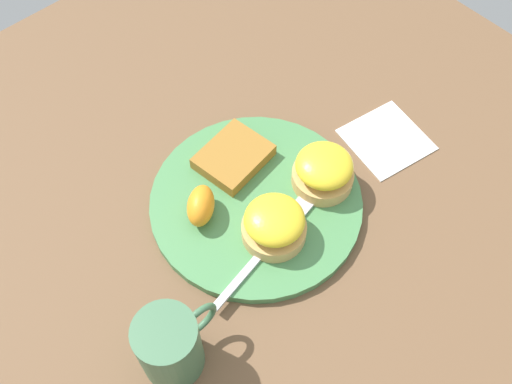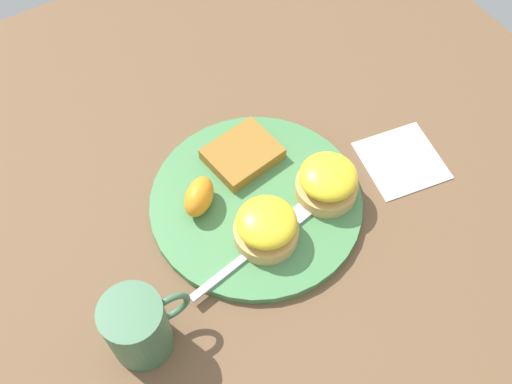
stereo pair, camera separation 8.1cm
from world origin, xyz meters
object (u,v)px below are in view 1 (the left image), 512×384
(sandwich_benedict_left, at_px, (274,224))
(cup, at_px, (170,345))
(hashbrown_patty, at_px, (233,157))
(sandwich_benedict_right, at_px, (324,171))
(orange_wedge, at_px, (201,206))
(fork, at_px, (275,238))

(sandwich_benedict_left, xyz_separation_m, cup, (-0.20, -0.04, 0.01))
(sandwich_benedict_left, distance_m, hashbrown_patty, 0.13)
(hashbrown_patty, height_order, cup, cup)
(sandwich_benedict_right, distance_m, cup, 0.31)
(sandwich_benedict_left, bearing_deg, orange_wedge, 120.04)
(sandwich_benedict_right, height_order, orange_wedge, sandwich_benedict_right)
(hashbrown_patty, bearing_deg, fork, -107.80)
(hashbrown_patty, distance_m, orange_wedge, 0.10)
(hashbrown_patty, xyz_separation_m, orange_wedge, (-0.09, -0.04, 0.01))
(fork, distance_m, cup, 0.20)
(hashbrown_patty, relative_size, fork, 0.44)
(sandwich_benedict_left, distance_m, cup, 0.20)
(sandwich_benedict_right, distance_m, hashbrown_patty, 0.13)
(orange_wedge, bearing_deg, sandwich_benedict_left, -59.96)
(hashbrown_patty, bearing_deg, cup, -145.13)
(orange_wedge, distance_m, cup, 0.20)
(cup, bearing_deg, sandwich_benedict_left, 11.31)
(sandwich_benedict_left, xyz_separation_m, orange_wedge, (-0.05, 0.09, -0.00))
(cup, bearing_deg, sandwich_benedict_right, 10.32)
(orange_wedge, xyz_separation_m, fork, (0.05, -0.09, -0.02))
(sandwich_benedict_left, xyz_separation_m, fork, (-0.00, -0.01, -0.02))
(hashbrown_patty, height_order, orange_wedge, orange_wedge)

